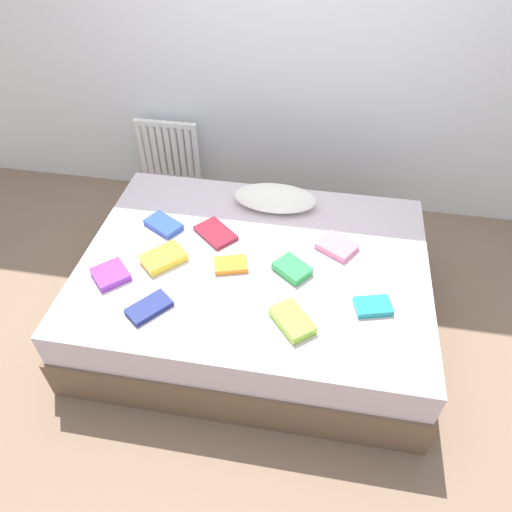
{
  "coord_description": "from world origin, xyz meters",
  "views": [
    {
      "loc": [
        0.34,
        -1.91,
        2.37
      ],
      "look_at": [
        0.0,
        0.05,
        0.48
      ],
      "focal_mm": 33.17,
      "sensor_mm": 36.0,
      "label": 1
    }
  ],
  "objects_px": {
    "pillow": "(275,198)",
    "textbook_pink": "(337,246)",
    "textbook_teal": "(373,306)",
    "textbook_yellow": "(163,258)",
    "radiator": "(169,152)",
    "textbook_green": "(292,269)",
    "textbook_blue": "(164,225)",
    "textbook_purple": "(111,274)",
    "textbook_maroon": "(216,233)",
    "textbook_orange": "(231,265)",
    "bed": "(255,289)",
    "textbook_navy": "(149,308)",
    "textbook_lime": "(292,320)"
  },
  "relations": [
    {
      "from": "textbook_yellow",
      "to": "textbook_navy",
      "type": "height_order",
      "value": "textbook_yellow"
    },
    {
      "from": "pillow",
      "to": "textbook_navy",
      "type": "xyz_separation_m",
      "value": [
        -0.51,
        -0.97,
        -0.05
      ]
    },
    {
      "from": "textbook_yellow",
      "to": "textbook_pink",
      "type": "distance_m",
      "value": 1.0
    },
    {
      "from": "textbook_yellow",
      "to": "textbook_lime",
      "type": "height_order",
      "value": "same"
    },
    {
      "from": "pillow",
      "to": "textbook_blue",
      "type": "xyz_separation_m",
      "value": [
        -0.64,
        -0.33,
        -0.04
      ]
    },
    {
      "from": "bed",
      "to": "textbook_yellow",
      "type": "xyz_separation_m",
      "value": [
        -0.5,
        -0.1,
        0.28
      ]
    },
    {
      "from": "textbook_navy",
      "to": "textbook_blue",
      "type": "height_order",
      "value": "textbook_blue"
    },
    {
      "from": "bed",
      "to": "textbook_orange",
      "type": "relative_size",
      "value": 10.81
    },
    {
      "from": "radiator",
      "to": "textbook_pink",
      "type": "xyz_separation_m",
      "value": [
        1.36,
        -1.03,
        0.12
      ]
    },
    {
      "from": "bed",
      "to": "textbook_maroon",
      "type": "height_order",
      "value": "textbook_maroon"
    },
    {
      "from": "textbook_yellow",
      "to": "textbook_navy",
      "type": "distance_m",
      "value": 0.36
    },
    {
      "from": "pillow",
      "to": "textbook_pink",
      "type": "relative_size",
      "value": 2.59
    },
    {
      "from": "textbook_teal",
      "to": "textbook_pink",
      "type": "bearing_deg",
      "value": 100.17
    },
    {
      "from": "textbook_maroon",
      "to": "textbook_blue",
      "type": "xyz_separation_m",
      "value": [
        -0.33,
        0.02,
        0.01
      ]
    },
    {
      "from": "pillow",
      "to": "textbook_maroon",
      "type": "bearing_deg",
      "value": -132.2
    },
    {
      "from": "textbook_pink",
      "to": "textbook_yellow",
      "type": "bearing_deg",
      "value": -133.16
    },
    {
      "from": "textbook_pink",
      "to": "textbook_blue",
      "type": "distance_m",
      "value": 1.06
    },
    {
      "from": "pillow",
      "to": "textbook_blue",
      "type": "bearing_deg",
      "value": -152.96
    },
    {
      "from": "textbook_teal",
      "to": "textbook_maroon",
      "type": "bearing_deg",
      "value": 139.86
    },
    {
      "from": "textbook_green",
      "to": "textbook_navy",
      "type": "height_order",
      "value": "textbook_green"
    },
    {
      "from": "radiator",
      "to": "textbook_blue",
      "type": "relative_size",
      "value": 2.31
    },
    {
      "from": "textbook_teal",
      "to": "textbook_maroon",
      "type": "relative_size",
      "value": 0.74
    },
    {
      "from": "textbook_orange",
      "to": "textbook_blue",
      "type": "xyz_separation_m",
      "value": [
        -0.48,
        0.27,
        0.0
      ]
    },
    {
      "from": "textbook_teal",
      "to": "textbook_lime",
      "type": "relative_size",
      "value": 0.81
    },
    {
      "from": "textbook_lime",
      "to": "bed",
      "type": "bearing_deg",
      "value": 171.88
    },
    {
      "from": "textbook_yellow",
      "to": "textbook_pink",
      "type": "xyz_separation_m",
      "value": [
        0.96,
        0.27,
        -0.01
      ]
    },
    {
      "from": "bed",
      "to": "textbook_purple",
      "type": "height_order",
      "value": "textbook_purple"
    },
    {
      "from": "bed",
      "to": "textbook_lime",
      "type": "height_order",
      "value": "textbook_lime"
    },
    {
      "from": "textbook_lime",
      "to": "textbook_maroon",
      "type": "height_order",
      "value": "textbook_lime"
    },
    {
      "from": "textbook_green",
      "to": "textbook_lime",
      "type": "bearing_deg",
      "value": -45.49
    },
    {
      "from": "textbook_pink",
      "to": "textbook_maroon",
      "type": "relative_size",
      "value": 0.82
    },
    {
      "from": "textbook_teal",
      "to": "textbook_yellow",
      "type": "height_order",
      "value": "textbook_yellow"
    },
    {
      "from": "textbook_navy",
      "to": "textbook_purple",
      "type": "xyz_separation_m",
      "value": [
        -0.28,
        0.19,
        0.0
      ]
    },
    {
      "from": "pillow",
      "to": "textbook_purple",
      "type": "height_order",
      "value": "pillow"
    },
    {
      "from": "textbook_green",
      "to": "textbook_blue",
      "type": "xyz_separation_m",
      "value": [
        -0.82,
        0.25,
        -0.0
      ]
    },
    {
      "from": "textbook_orange",
      "to": "textbook_blue",
      "type": "relative_size",
      "value": 0.83
    },
    {
      "from": "textbook_orange",
      "to": "textbook_navy",
      "type": "height_order",
      "value": "textbook_orange"
    },
    {
      "from": "textbook_teal",
      "to": "textbook_blue",
      "type": "height_order",
      "value": "textbook_blue"
    },
    {
      "from": "textbook_yellow",
      "to": "textbook_purple",
      "type": "relative_size",
      "value": 1.31
    },
    {
      "from": "textbook_blue",
      "to": "textbook_maroon",
      "type": "bearing_deg",
      "value": 27.69
    },
    {
      "from": "textbook_orange",
      "to": "textbook_green",
      "type": "bearing_deg",
      "value": -13.63
    },
    {
      "from": "radiator",
      "to": "textbook_orange",
      "type": "height_order",
      "value": "radiator"
    },
    {
      "from": "pillow",
      "to": "textbook_green",
      "type": "relative_size",
      "value": 2.8
    },
    {
      "from": "radiator",
      "to": "textbook_navy",
      "type": "bearing_deg",
      "value": -75.35
    },
    {
      "from": "textbook_pink",
      "to": "textbook_lime",
      "type": "distance_m",
      "value": 0.62
    },
    {
      "from": "radiator",
      "to": "textbook_navy",
      "type": "relative_size",
      "value": 2.32
    },
    {
      "from": "pillow",
      "to": "textbook_navy",
      "type": "relative_size",
      "value": 2.38
    },
    {
      "from": "textbook_purple",
      "to": "radiator",
      "type": "bearing_deg",
      "value": 51.49
    },
    {
      "from": "bed",
      "to": "pillow",
      "type": "bearing_deg",
      "value": 85.19
    },
    {
      "from": "textbook_pink",
      "to": "textbook_navy",
      "type": "bearing_deg",
      "value": -114.79
    }
  ]
}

